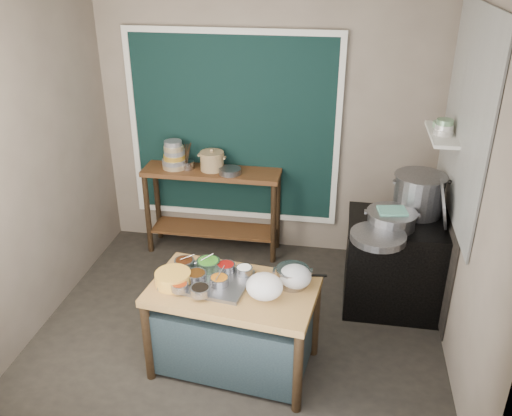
% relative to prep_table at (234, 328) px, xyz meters
% --- Properties ---
extents(floor, '(3.50, 3.00, 0.02)m').
position_rel_prep_table_xyz_m(floor, '(-0.05, 0.51, -0.39)').
color(floor, '#29251F').
rests_on(floor, ground).
extents(back_wall, '(3.50, 0.02, 2.80)m').
position_rel_prep_table_xyz_m(back_wall, '(-0.05, 2.02, 1.02)').
color(back_wall, '#786A5C').
rests_on(back_wall, floor).
extents(left_wall, '(0.02, 3.00, 2.80)m').
position_rel_prep_table_xyz_m(left_wall, '(-1.81, 0.51, 1.02)').
color(left_wall, '#786A5C').
rests_on(left_wall, floor).
extents(right_wall, '(0.02, 3.00, 2.80)m').
position_rel_prep_table_xyz_m(right_wall, '(1.71, 0.51, 1.02)').
color(right_wall, '#786A5C').
rests_on(right_wall, floor).
extents(curtain_panel, '(2.10, 0.02, 1.90)m').
position_rel_prep_table_xyz_m(curtain_panel, '(-0.40, 1.98, 0.98)').
color(curtain_panel, black).
rests_on(curtain_panel, back_wall).
extents(curtain_frame, '(2.22, 0.03, 2.02)m').
position_rel_prep_table_xyz_m(curtain_frame, '(-0.40, 1.97, 0.98)').
color(curtain_frame, beige).
rests_on(curtain_frame, back_wall).
extents(tile_panel, '(0.02, 1.70, 1.70)m').
position_rel_prep_table_xyz_m(tile_panel, '(1.69, 1.06, 1.48)').
color(tile_panel, '#B2B2AA').
rests_on(tile_panel, right_wall).
extents(soot_patch, '(0.01, 1.30, 1.30)m').
position_rel_prep_table_xyz_m(soot_patch, '(1.69, 1.16, 0.32)').
color(soot_patch, black).
rests_on(soot_patch, right_wall).
extents(wall_shelf, '(0.22, 0.70, 0.03)m').
position_rel_prep_table_xyz_m(wall_shelf, '(1.58, 1.36, 1.23)').
color(wall_shelf, beige).
rests_on(wall_shelf, right_wall).
extents(prep_table, '(1.33, 0.87, 0.75)m').
position_rel_prep_table_xyz_m(prep_table, '(0.00, 0.00, 0.00)').
color(prep_table, olive).
rests_on(prep_table, floor).
extents(back_counter, '(1.45, 0.40, 0.95)m').
position_rel_prep_table_xyz_m(back_counter, '(-0.60, 1.79, 0.10)').
color(back_counter, '#4F2F16').
rests_on(back_counter, floor).
extents(stove_block, '(0.90, 0.68, 0.85)m').
position_rel_prep_table_xyz_m(stove_block, '(1.30, 1.06, 0.05)').
color(stove_block, black).
rests_on(stove_block, floor).
extents(stove_top, '(0.92, 0.69, 0.03)m').
position_rel_prep_table_xyz_m(stove_top, '(1.30, 1.06, 0.49)').
color(stove_top, black).
rests_on(stove_top, stove_block).
extents(condiment_tray, '(0.68, 0.53, 0.03)m').
position_rel_prep_table_xyz_m(condiment_tray, '(-0.21, 0.04, 0.39)').
color(condiment_tray, gray).
rests_on(condiment_tray, prep_table).
extents(condiment_bowls, '(0.64, 0.52, 0.07)m').
position_rel_prep_table_xyz_m(condiment_bowls, '(-0.25, 0.06, 0.44)').
color(condiment_bowls, gray).
rests_on(condiment_bowls, condiment_tray).
extents(yellow_basin, '(0.30, 0.30, 0.10)m').
position_rel_prep_table_xyz_m(yellow_basin, '(-0.45, -0.03, 0.43)').
color(yellow_basin, '#B5832F').
rests_on(yellow_basin, prep_table).
extents(saucepan, '(0.28, 0.28, 0.14)m').
position_rel_prep_table_xyz_m(saucepan, '(0.44, 0.12, 0.44)').
color(saucepan, gray).
rests_on(saucepan, prep_table).
extents(plastic_bag_a, '(0.31, 0.28, 0.20)m').
position_rel_prep_table_xyz_m(plastic_bag_a, '(0.25, -0.09, 0.48)').
color(plastic_bag_a, white).
rests_on(plastic_bag_a, prep_table).
extents(plastic_bag_b, '(0.31, 0.29, 0.19)m').
position_rel_prep_table_xyz_m(plastic_bag_b, '(0.46, 0.09, 0.47)').
color(plastic_bag_b, white).
rests_on(plastic_bag_b, prep_table).
extents(bowl_stack, '(0.26, 0.26, 0.29)m').
position_rel_prep_table_xyz_m(bowl_stack, '(-1.00, 1.80, 0.70)').
color(bowl_stack, tan).
rests_on(bowl_stack, back_counter).
extents(utensil_cup, '(0.17, 0.17, 0.09)m').
position_rel_prep_table_xyz_m(utensil_cup, '(-0.85, 1.80, 0.62)').
color(utensil_cup, gray).
rests_on(utensil_cup, back_counter).
extents(ceramic_crock, '(0.30, 0.30, 0.18)m').
position_rel_prep_table_xyz_m(ceramic_crock, '(-0.59, 1.80, 0.66)').
color(ceramic_crock, '#91794F').
rests_on(ceramic_crock, back_counter).
extents(wide_bowl, '(0.28, 0.28, 0.06)m').
position_rel_prep_table_xyz_m(wide_bowl, '(-0.39, 1.73, 0.60)').
color(wide_bowl, gray).
rests_on(wide_bowl, back_counter).
extents(stock_pot, '(0.57, 0.57, 0.37)m').
position_rel_prep_table_xyz_m(stock_pot, '(1.44, 1.27, 0.69)').
color(stock_pot, gray).
rests_on(stock_pot, stove_top).
extents(pot_lid, '(0.15, 0.45, 0.44)m').
position_rel_prep_table_xyz_m(pot_lid, '(1.62, 1.02, 0.72)').
color(pot_lid, gray).
rests_on(pot_lid, stove_top).
extents(steamer, '(0.44, 0.44, 0.14)m').
position_rel_prep_table_xyz_m(steamer, '(1.20, 0.96, 0.58)').
color(steamer, gray).
rests_on(steamer, stove_top).
extents(green_cloth, '(0.26, 0.22, 0.02)m').
position_rel_prep_table_xyz_m(green_cloth, '(1.20, 0.96, 0.66)').
color(green_cloth, '#64AEA1').
rests_on(green_cloth, steamer).
extents(shallow_pan, '(0.47, 0.47, 0.06)m').
position_rel_prep_table_xyz_m(shallow_pan, '(1.08, 0.69, 0.54)').
color(shallow_pan, gray).
rests_on(shallow_pan, stove_top).
extents(shelf_bowl_stack, '(0.16, 0.16, 0.13)m').
position_rel_prep_table_xyz_m(shelf_bowl_stack, '(1.58, 1.32, 1.30)').
color(shelf_bowl_stack, silver).
rests_on(shelf_bowl_stack, wall_shelf).
extents(shelf_bowl_green, '(0.14, 0.14, 0.05)m').
position_rel_prep_table_xyz_m(shelf_bowl_green, '(1.58, 1.53, 1.26)').
color(shelf_bowl_green, gray).
rests_on(shelf_bowl_green, wall_shelf).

